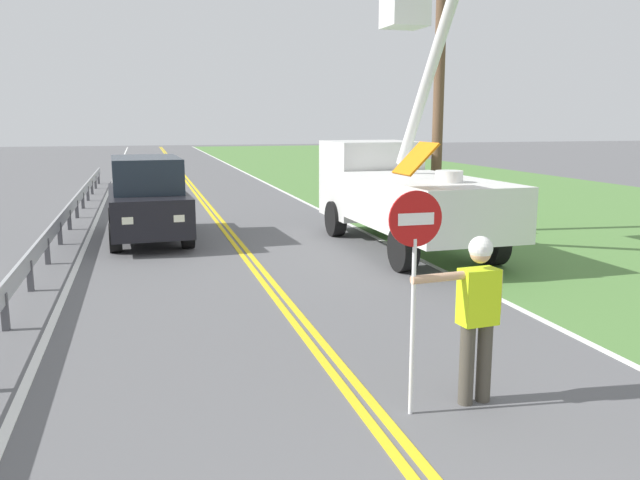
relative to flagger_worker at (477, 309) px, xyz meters
name	(u,v)px	position (x,y,z in m)	size (l,w,h in m)	color
grass_verge_right	(519,200)	(10.45, 15.75, -1.04)	(16.00, 110.00, 0.01)	#517F3D
centerline_yellow_left	(209,212)	(-1.24, 15.75, -1.04)	(0.11, 110.00, 0.01)	yellow
centerline_yellow_right	(214,211)	(-1.06, 15.75, -1.04)	(0.11, 110.00, 0.01)	yellow
edge_line_right	(316,208)	(2.45, 15.75, -1.04)	(0.12, 110.00, 0.01)	silver
edge_line_left	(98,216)	(-4.75, 15.75, -1.04)	(0.12, 110.00, 0.01)	silver
flagger_worker	(477,309)	(0.00, 0.00, 0.00)	(1.08, 0.28, 1.83)	#474238
stop_sign_paddle	(415,253)	(-0.77, -0.08, 0.66)	(0.56, 0.04, 2.33)	silver
utility_bucket_truck	(400,187)	(2.60, 8.53, 0.38)	(2.67, 6.87, 5.89)	silver
oncoming_suv_nearest	(147,198)	(-3.24, 10.98, 0.01)	(2.08, 4.68, 2.10)	black
utility_pole_near	(439,75)	(4.24, 10.01, 3.12)	(1.80, 0.28, 7.96)	brown
guardrail_left_shoulder	(64,217)	(-5.35, 12.00, -0.53)	(0.10, 32.00, 0.71)	#9EA0A3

